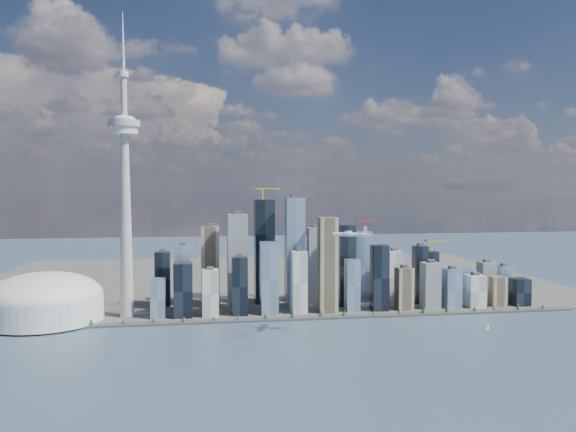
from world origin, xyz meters
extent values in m
plane|color=#334859|center=(0.00, 0.00, 0.00)|extent=(4000.00, 4000.00, 0.00)
cube|color=#383838|center=(0.00, 250.00, 2.00)|extent=(1100.00, 22.00, 4.00)
cube|color=#4C4C47|center=(0.00, 700.00, 1.50)|extent=(1400.00, 900.00, 3.00)
cylinder|color=#3F2D1E|center=(-476.67, 250.00, 5.20)|extent=(1.00, 1.00, 2.40)
cone|color=#1B4318|center=(-476.67, 250.00, 8.80)|extent=(7.20, 7.20, 8.00)
cylinder|color=#3F2D1E|center=(-390.00, 250.00, 5.20)|extent=(1.00, 1.00, 2.40)
cone|color=#1B4318|center=(-390.00, 250.00, 8.80)|extent=(7.20, 7.20, 8.00)
cylinder|color=#3F2D1E|center=(-303.33, 250.00, 5.20)|extent=(1.00, 1.00, 2.40)
cone|color=#1B4318|center=(-303.33, 250.00, 8.80)|extent=(7.20, 7.20, 8.00)
cylinder|color=#3F2D1E|center=(-216.67, 250.00, 5.20)|extent=(1.00, 1.00, 2.40)
cone|color=#1B4318|center=(-216.67, 250.00, 8.80)|extent=(7.20, 7.20, 8.00)
cylinder|color=#3F2D1E|center=(-130.00, 250.00, 5.20)|extent=(1.00, 1.00, 2.40)
cone|color=#1B4318|center=(-130.00, 250.00, 8.80)|extent=(7.20, 7.20, 8.00)
cylinder|color=#3F2D1E|center=(-43.33, 250.00, 5.20)|extent=(1.00, 1.00, 2.40)
cone|color=#1B4318|center=(-43.33, 250.00, 8.80)|extent=(7.20, 7.20, 8.00)
cylinder|color=#3F2D1E|center=(43.33, 250.00, 5.20)|extent=(1.00, 1.00, 2.40)
cone|color=#1B4318|center=(43.33, 250.00, 8.80)|extent=(7.20, 7.20, 8.00)
cylinder|color=#3F2D1E|center=(130.00, 250.00, 5.20)|extent=(1.00, 1.00, 2.40)
cone|color=#1B4318|center=(130.00, 250.00, 8.80)|extent=(7.20, 7.20, 8.00)
cylinder|color=#3F2D1E|center=(216.67, 250.00, 5.20)|extent=(1.00, 1.00, 2.40)
cone|color=#1B4318|center=(216.67, 250.00, 8.80)|extent=(7.20, 7.20, 8.00)
cylinder|color=#3F2D1E|center=(303.33, 250.00, 5.20)|extent=(1.00, 1.00, 2.40)
cone|color=#1B4318|center=(303.33, 250.00, 8.80)|extent=(7.20, 7.20, 8.00)
cylinder|color=#3F2D1E|center=(390.00, 250.00, 5.20)|extent=(1.00, 1.00, 2.40)
cone|color=#1B4318|center=(390.00, 250.00, 8.80)|extent=(7.20, 7.20, 8.00)
cylinder|color=#3F2D1E|center=(476.67, 250.00, 5.20)|extent=(1.00, 1.00, 2.40)
cone|color=#1B4318|center=(476.67, 250.00, 8.80)|extent=(7.20, 7.20, 8.00)
cube|color=black|center=(-200.00, 290.00, 52.63)|extent=(34.00, 34.00, 99.26)
cube|color=#6C87A4|center=(-200.00, 340.00, 66.16)|extent=(30.00, 30.00, 126.33)
cube|color=silver|center=(-150.00, 290.00, 45.86)|extent=(30.00, 30.00, 85.72)
cube|color=tan|center=(-150.00, 395.00, 81.96)|extent=(36.00, 36.00, 157.91)
cube|color=gray|center=(-95.00, 340.00, 95.49)|extent=(38.00, 38.00, 184.98)
cube|color=black|center=(-95.00, 290.00, 57.14)|extent=(28.00, 28.00, 108.28)
cube|color=#6C87A4|center=(-40.00, 290.00, 70.68)|extent=(32.00, 32.00, 135.35)
cube|color=black|center=(-40.00, 395.00, 109.03)|extent=(40.00, 40.00, 212.05)
cube|color=#6C87A4|center=(15.00, 340.00, 111.28)|extent=(36.00, 36.00, 216.56)
cube|color=silver|center=(15.00, 290.00, 61.65)|extent=(28.00, 28.00, 117.31)
cube|color=tan|center=(70.00, 290.00, 93.24)|extent=(34.00, 34.00, 180.47)
cube|color=gray|center=(70.00, 395.00, 79.70)|extent=(30.00, 30.00, 153.40)
cube|color=black|center=(125.00, 340.00, 84.21)|extent=(32.00, 32.00, 162.42)
cube|color=#6C87A4|center=(125.00, 290.00, 52.63)|extent=(26.00, 26.00, 99.26)
cube|color=black|center=(175.00, 290.00, 66.16)|extent=(30.00, 30.00, 126.33)
cube|color=#6C87A4|center=(175.00, 395.00, 75.19)|extent=(34.00, 34.00, 144.38)
cube|color=silver|center=(225.00, 340.00, 57.14)|extent=(28.00, 28.00, 108.28)
cube|color=tan|center=(225.00, 290.00, 43.61)|extent=(30.00, 30.00, 81.21)
cube|color=gray|center=(275.00, 290.00, 48.12)|extent=(32.00, 32.00, 90.24)
cube|color=black|center=(275.00, 340.00, 61.65)|extent=(26.00, 26.00, 117.31)
cube|color=#6C87A4|center=(325.00, 290.00, 41.35)|extent=(30.00, 30.00, 76.70)
cube|color=black|center=(325.00, 395.00, 52.63)|extent=(28.00, 28.00, 99.26)
cube|color=#6C87A4|center=(375.00, 340.00, 36.84)|extent=(30.00, 30.00, 67.68)
cube|color=silver|center=(375.00, 290.00, 34.58)|extent=(34.00, 34.00, 63.16)
cube|color=tan|center=(420.00, 290.00, 32.33)|extent=(28.00, 28.00, 58.65)
cube|color=gray|center=(420.00, 340.00, 43.61)|extent=(30.00, 30.00, 81.21)
cube|color=black|center=(465.00, 290.00, 30.07)|extent=(32.00, 32.00, 54.14)
cube|color=#6C87A4|center=(465.00, 340.00, 39.09)|extent=(26.00, 26.00, 72.19)
cube|color=black|center=(-240.00, 395.00, 57.14)|extent=(30.00, 30.00, 108.28)
cube|color=#6C87A4|center=(-240.00, 290.00, 39.09)|extent=(26.00, 26.00, 72.19)
cube|color=gold|center=(-40.00, 395.00, 226.05)|extent=(3.00, 3.00, 22.00)
cube|color=gold|center=(-31.75, 395.00, 237.05)|extent=(55.00, 2.20, 2.20)
cube|color=#383838|center=(-56.50, 395.00, 239.05)|extent=(6.00, 4.00, 4.00)
cube|color=red|center=(175.00, 395.00, 158.38)|extent=(3.00, 3.00, 22.00)
cube|color=red|center=(182.20, 395.00, 169.38)|extent=(48.00, 2.20, 2.20)
cube|color=#383838|center=(160.60, 395.00, 171.38)|extent=(6.00, 4.00, 4.00)
cube|color=gold|center=(325.00, 395.00, 113.26)|extent=(3.00, 3.00, 22.00)
cube|color=gold|center=(331.75, 395.00, 124.26)|extent=(45.00, 2.20, 2.20)
cube|color=#383838|center=(311.50, 395.00, 126.26)|extent=(6.00, 4.00, 4.00)
cone|color=#9B9B96|center=(-300.00, 310.00, 173.00)|extent=(26.00, 26.00, 340.00)
cylinder|color=silver|center=(-300.00, 310.00, 343.00)|extent=(48.00, 48.00, 14.00)
cylinder|color=#9B9B96|center=(-300.00, 310.00, 355.00)|extent=(56.00, 56.00, 12.00)
ellipsoid|color=silver|center=(-300.00, 310.00, 363.00)|extent=(40.00, 40.00, 14.00)
cylinder|color=#9B9B96|center=(-300.00, 310.00, 403.00)|extent=(11.00, 11.00, 80.00)
cylinder|color=silver|center=(-300.00, 310.00, 443.00)|extent=(18.00, 18.00, 10.00)
cone|color=silver|center=(-300.00, 310.00, 501.00)|extent=(7.00, 7.00, 105.00)
cylinder|color=silver|center=(-440.00, 300.00, 25.00)|extent=(200.00, 200.00, 44.00)
ellipsoid|color=silver|center=(-440.00, 300.00, 47.00)|extent=(200.00, 200.00, 84.00)
cylinder|color=white|center=(67.75, 114.96, 165.64)|extent=(50.32, 23.91, 6.32)
cone|color=white|center=(42.77, 124.30, 165.64)|extent=(8.69, 8.34, 6.32)
cone|color=white|center=(93.65, 105.27, 165.64)|extent=(11.46, 9.38, 6.32)
cube|color=white|center=(65.90, 115.65, 169.00)|extent=(26.78, 54.57, 0.99)
cylinder|color=white|center=(62.09, 105.48, 167.42)|extent=(11.42, 7.14, 3.56)
cylinder|color=white|center=(69.70, 125.83, 167.42)|extent=(11.42, 7.14, 3.56)
cylinder|color=#3F3F3F|center=(56.54, 107.55, 167.42)|extent=(3.05, 7.50, 7.90)
cylinder|color=#3F3F3F|center=(64.15, 127.90, 167.42)|extent=(3.05, 7.50, 7.90)
cube|color=white|center=(90.87, 106.31, 171.96)|extent=(5.46, 2.68, 10.86)
cube|color=white|center=(90.87, 106.31, 177.49)|extent=(10.30, 18.17, 0.69)
cube|color=white|center=(-39.35, 113.06, 0.42)|extent=(6.47, 4.18, 0.83)
cylinder|color=#999999|center=(-39.35, 113.06, 5.20)|extent=(0.25, 0.25, 9.35)
cube|color=white|center=(313.69, 131.81, 0.46)|extent=(6.91, 2.16, 0.92)
cylinder|color=#999999|center=(313.69, 131.81, 5.74)|extent=(0.28, 0.28, 10.33)
camera|label=1|loc=(-163.02, -742.75, 241.25)|focal=35.00mm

